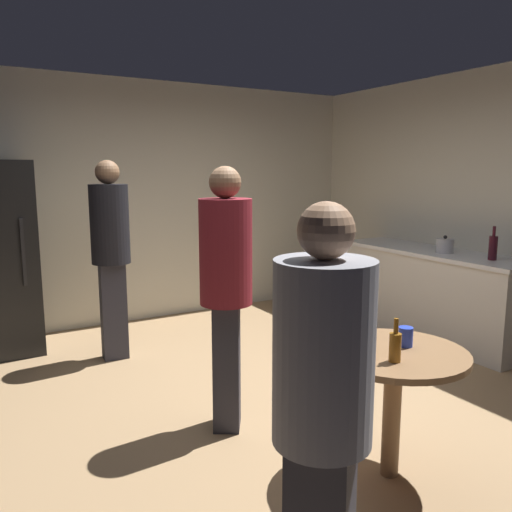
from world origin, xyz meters
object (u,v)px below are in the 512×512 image
Objects in this scene: kettle at (445,246)px; person_in_maroon_shirt at (226,279)px; wine_bottle_on_counter at (493,247)px; plastic_cup_blue at (406,337)px; beer_bottle_amber at (395,346)px; person_in_gray_shirt at (322,400)px; foreground_table at (394,369)px; person_in_black_shirt at (111,244)px; beer_bottle_brown at (359,335)px.

kettle is 0.14× the size of person_in_maroon_shirt.
plastic_cup_blue is at bearing -155.54° from wine_bottle_on_counter.
beer_bottle_amber is at bearing -36.98° from person_in_maroon_shirt.
kettle is 2.75m from person_in_maroon_shirt.
person_in_gray_shirt is 0.93× the size of person_in_maroon_shirt.
foreground_table is at bearing -28.62° from person_in_maroon_shirt.
kettle is 3.80m from person_in_gray_shirt.
wine_bottle_on_counter is at bearing 32.16° from person_in_maroon_shirt.
person_in_maroon_shirt is (-2.70, -0.51, 0.05)m from kettle.
beer_bottle_amber is 0.13× the size of person_in_black_shirt.
person_in_black_shirt is at bearing 131.71° from person_in_maroon_shirt.
foreground_table is 3.48× the size of beer_bottle_brown.
person_in_gray_shirt is at bearing -137.98° from beer_bottle_brown.
kettle is 2.69m from beer_bottle_brown.
person_in_maroon_shirt reaches higher than person_in_gray_shirt.
beer_bottle_amber is 0.13× the size of person_in_maroon_shirt.
beer_bottle_brown is 0.28m from plastic_cup_blue.
foreground_table is (-2.16, -1.47, -0.34)m from kettle.
beer_bottle_brown is 0.14× the size of person_in_gray_shirt.
person_in_gray_shirt reaches higher than beer_bottle_brown.
foreground_table is 1.17m from person_in_maroon_shirt.
plastic_cup_blue is 2.80m from person_in_black_shirt.
beer_bottle_amber is 2.87m from person_in_black_shirt.
foreground_table is (-2.19, -0.97, -0.39)m from wine_bottle_on_counter.
foreground_table is 0.50× the size of person_in_gray_shirt.
wine_bottle_on_counter is 2.57m from beer_bottle_amber.
person_in_maroon_shirt is (-2.74, -0.01, 0.00)m from wine_bottle_on_counter.
person_in_black_shirt reaches higher than foreground_table.
wine_bottle_on_counter is 0.18× the size of person_in_maroon_shirt.
beer_bottle_brown is 1.14m from person_in_gray_shirt.
beer_bottle_brown is at bearing 98.29° from beer_bottle_amber.
wine_bottle_on_counter is 3.58m from person_in_gray_shirt.
foreground_table is at bearing 22.58° from person_in_black_shirt.
beer_bottle_amber is 0.27m from plastic_cup_blue.
beer_bottle_amber is at bearing -154.75° from wine_bottle_on_counter.
person_in_gray_shirt is at bearing -148.84° from plastic_cup_blue.
foreground_table is at bearing -169.34° from plastic_cup_blue.
person_in_maroon_shirt reaches higher than beer_bottle_brown.
person_in_gray_shirt is 3.30m from person_in_black_shirt.
wine_bottle_on_counter is (0.04, -0.50, 0.05)m from kettle.
person_in_gray_shirt reaches higher than beer_bottle_amber.
beer_bottle_brown is 2.63m from person_in_black_shirt.
beer_bottle_brown is 0.13× the size of person_in_maroon_shirt.
beer_bottle_amber is 0.14× the size of person_in_gray_shirt.
foreground_table is 7.27× the size of plastic_cup_blue.
beer_bottle_amber and beer_bottle_brown have the same top height.
plastic_cup_blue is at bearing -144.76° from kettle.
foreground_table is 2.81m from person_in_black_shirt.
person_in_gray_shirt is at bearing -153.14° from wine_bottle_on_counter.
plastic_cup_blue is at bearing -19.70° from beer_bottle_brown.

